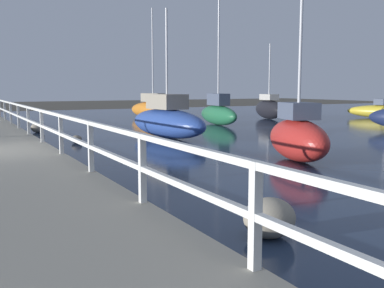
{
  "coord_description": "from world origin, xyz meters",
  "views": [
    {
      "loc": [
        -0.73,
        -13.75,
        2.12
      ],
      "look_at": [
        4.59,
        -3.75,
        0.7
      ],
      "focal_mm": 42.0,
      "sensor_mm": 36.0,
      "label": 1
    }
  ],
  "objects": [
    {
      "name": "sailboat_green",
      "position": [
        12.69,
        8.3,
        0.72
      ],
      "size": [
        1.54,
        4.61,
        7.36
      ],
      "rotation": [
        0.0,
        0.0,
        -0.13
      ],
      "color": "#236B42",
      "rests_on": "water_surface"
    },
    {
      "name": "sailboat_orange",
      "position": [
        11.48,
        14.94,
        0.72
      ],
      "size": [
        2.33,
        4.81,
        7.46
      ],
      "rotation": [
        0.0,
        0.0,
        0.29
      ],
      "color": "orange",
      "rests_on": "water_surface"
    },
    {
      "name": "boulder_water_edge",
      "position": [
        3.14,
        -8.82,
        0.29
      ],
      "size": [
        0.77,
        0.69,
        0.58
      ],
      "color": "gray",
      "rests_on": "ground"
    },
    {
      "name": "boulder_mid_strip",
      "position": [
        2.77,
        8.55,
        0.24
      ],
      "size": [
        0.63,
        0.57,
        0.48
      ],
      "color": "gray",
      "rests_on": "ground"
    },
    {
      "name": "boulder_upstream",
      "position": [
        3.42,
        3.56,
        0.15
      ],
      "size": [
        0.4,
        0.36,
        0.3
      ],
      "color": "slate",
      "rests_on": "ground"
    },
    {
      "name": "railing",
      "position": [
        1.8,
        0.0,
        1.08
      ],
      "size": [
        0.1,
        32.5,
        1.08
      ],
      "color": "white",
      "rests_on": "dock_walkway"
    },
    {
      "name": "sailboat_black",
      "position": [
        18.39,
        10.98,
        0.74
      ],
      "size": [
        1.68,
        3.79,
        5.08
      ],
      "rotation": [
        0.0,
        0.0,
        -0.2
      ],
      "color": "black",
      "rests_on": "water_surface"
    },
    {
      "name": "sailboat_red",
      "position": [
        8.06,
        -3.78,
        0.73
      ],
      "size": [
        2.1,
        3.4,
        7.14
      ],
      "rotation": [
        0.0,
        0.0,
        -0.3
      ],
      "color": "red",
      "rests_on": "water_surface"
    },
    {
      "name": "sailboat_blue",
      "position": [
        7.28,
        3.56,
        0.72
      ],
      "size": [
        2.08,
        5.45,
        5.39
      ],
      "rotation": [
        0.0,
        0.0,
        0.1
      ],
      "color": "#2D4C9E",
      "rests_on": "water_surface"
    }
  ]
}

